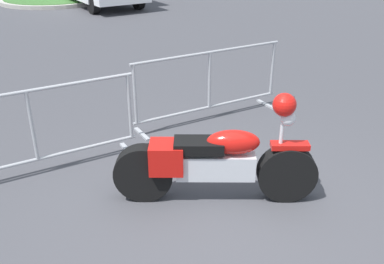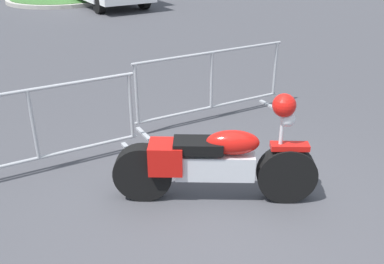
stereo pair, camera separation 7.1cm
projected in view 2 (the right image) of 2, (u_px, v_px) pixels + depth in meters
ground_plane at (220, 221)px, 4.32m from camera, size 120.00×120.00×0.00m
motorcycle at (215, 161)px, 4.47m from camera, size 1.80×1.47×1.22m
crowd_barrier_near at (34, 131)px, 4.92m from camera, size 2.47×0.75×1.07m
crowd_barrier_far at (211, 85)px, 6.35m from camera, size 2.47×0.75×1.07m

